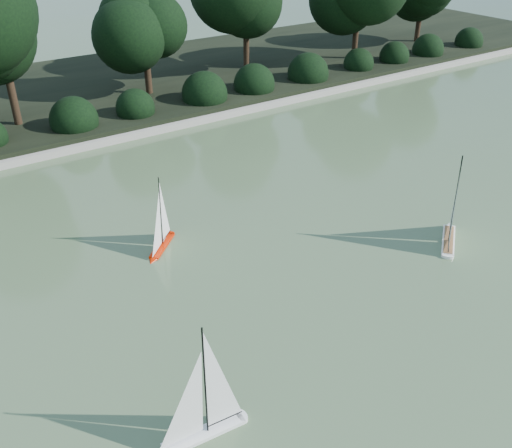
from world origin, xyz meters
The scene contains 8 objects.
ground centered at (0.00, 0.00, 0.00)m, with size 80.00×80.00×0.00m, color #435734.
pond_coping centered at (0.00, 9.00, 0.09)m, with size 40.00×0.35×0.18m, color gray.
far_bank centered at (0.00, 13.00, 0.15)m, with size 40.00×8.00×0.30m, color black.
tree_line centered at (1.23, 11.44, 2.64)m, with size 26.31×3.93×4.39m.
shrub_hedge centered at (0.00, 9.90, 0.45)m, with size 29.10×1.10×1.10m.
sailboat_white_a centered at (-3.91, -0.30, 0.27)m, with size 1.28×0.30×1.74m.
sailboat_white_b centered at (2.15, 0.98, 0.29)m, with size 1.18×0.96×1.85m.
sailboat_orange centered at (-2.42, 3.70, 0.23)m, with size 0.88×0.83×1.47m.
Camera 1 is at (-5.89, -4.44, 5.60)m, focal length 40.00 mm.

